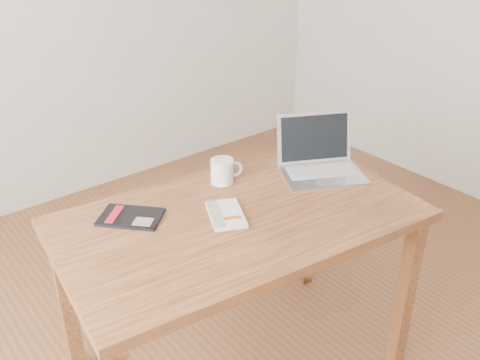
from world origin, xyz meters
TOP-DOWN VIEW (x-y plane):
  - room at (-0.07, 0.00)m, footprint 4.04×4.04m
  - desk at (-0.11, 0.13)m, footprint 1.37×0.89m
  - white_guidebook at (-0.16, 0.16)m, footprint 0.19×0.22m
  - black_guidebook at (-0.43, 0.36)m, footprint 0.25×0.26m
  - laptop at (0.36, 0.19)m, footprint 0.41×0.39m
  - coffee_mug at (-0.01, 0.37)m, footprint 0.13×0.09m

SIDE VIEW (x-z plane):
  - desk at x=-0.11m, z-range 0.29..1.04m
  - black_guidebook at x=-0.43m, z-range 0.75..0.76m
  - white_guidebook at x=-0.16m, z-range 0.75..0.77m
  - laptop at x=0.36m, z-range 0.69..0.91m
  - coffee_mug at x=-0.01m, z-range 0.75..0.85m
  - room at x=-0.07m, z-range 0.01..2.71m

